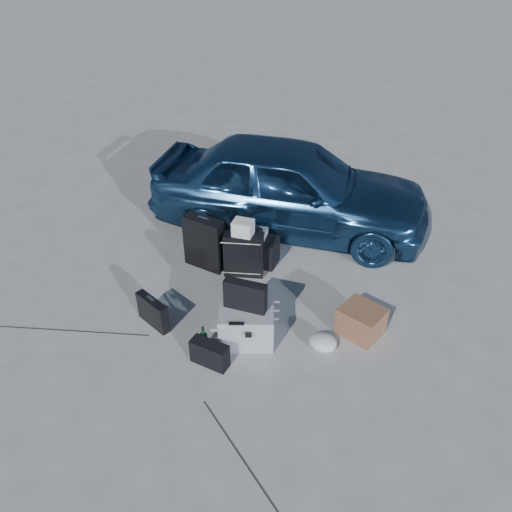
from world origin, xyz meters
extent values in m
plane|color=#ACADA8|center=(0.00, 0.00, 0.00)|extent=(60.00, 60.00, 0.00)
imported|color=#285484|center=(-0.08, 2.31, 0.61)|extent=(3.71, 1.88, 1.21)
cube|color=#9D9FA2|center=(0.27, 0.13, 0.19)|extent=(0.65, 0.60, 0.38)
cube|color=black|center=(0.26, 0.14, 0.54)|extent=(0.42, 0.13, 0.31)
cube|color=black|center=(-0.70, -0.06, 0.16)|extent=(0.43, 0.24, 0.33)
cube|color=black|center=(-0.68, 1.08, 0.33)|extent=(0.52, 0.24, 0.65)
cube|color=black|center=(-0.19, 1.10, 0.27)|extent=(0.48, 0.29, 0.55)
cube|color=silver|center=(-0.20, 1.10, 0.63)|extent=(0.24, 0.20, 0.18)
cube|color=black|center=(-0.24, 1.39, 0.17)|extent=(0.69, 0.32, 0.34)
cube|color=silver|center=(-0.26, 1.37, 0.37)|extent=(0.47, 0.38, 0.07)
cube|color=black|center=(-0.26, 1.37, 0.44)|extent=(0.37, 0.32, 0.07)
cube|color=#935D40|center=(1.30, 0.65, 0.15)|extent=(0.49, 0.46, 0.30)
ellipsoid|color=silver|center=(1.01, 0.29, 0.08)|extent=(0.32, 0.29, 0.16)
cube|color=black|center=(0.09, -0.32, 0.13)|extent=(0.38, 0.17, 0.26)
cylinder|color=#0E321A|center=(-0.04, -0.20, 0.15)|extent=(0.09, 0.09, 0.30)
camera|label=1|loc=(1.77, -3.18, 3.57)|focal=35.00mm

